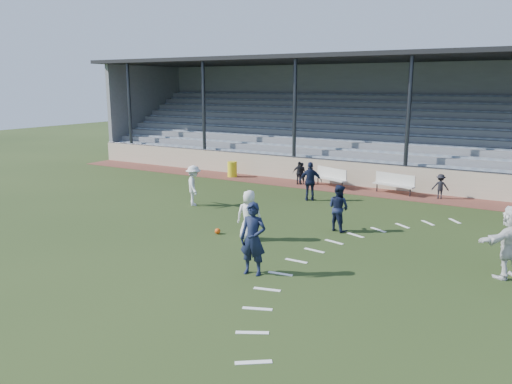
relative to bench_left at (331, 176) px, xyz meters
The scene contains 18 objects.
ground 10.67m from the bench_left, 87.76° to the right, with size 90.00×90.00×0.00m, color #253616.
cinder_track 0.72m from the bench_left, 19.15° to the right, with size 34.00×2.00×0.02m, color brown.
retaining_wall 1.00m from the bench_left, 65.33° to the left, with size 34.00×0.18×1.20m, color beige.
bench_left is the anchor object (origin of this frame).
bench_right 3.21m from the bench_left, ahead, with size 2.04×0.87×0.95m.
trash_bin 5.82m from the bench_left, behind, with size 0.53×0.53×0.85m, color yellow.
football 9.60m from the bench_left, 91.72° to the right, with size 0.20×0.20×0.20m, color #E04C0D.
player_white_lead 9.63m from the bench_left, 84.05° to the right, with size 0.82×0.54×1.68m, color silver.
player_navy_lead 12.46m from the bench_left, 77.52° to the right, with size 0.73×0.48×2.01m, color #131A34.
player_navy_mid 7.74m from the bench_left, 65.94° to the right, with size 0.81×0.63×1.66m, color #131A34.
player_white_wing 7.53m from the bench_left, 118.16° to the right, with size 1.12×0.64×1.73m, color silver.
player_navy_wing 3.28m from the bench_left, 84.02° to the right, with size 1.02×0.42×1.73m, color #131A34.
player_white_back 12.45m from the bench_left, 45.62° to the right, with size 1.85×0.59×1.99m, color silver.
sub_left_near 1.59m from the bench_left, behind, with size 0.41×0.27×1.12m, color black.
sub_left_far 1.65m from the bench_left, behind, with size 0.70×0.29×1.19m, color black.
sub_right 5.29m from the bench_left, ahead, with size 0.73×0.42×1.12m, color black.
grandstand 5.86m from the bench_left, 85.71° to the left, with size 34.60×9.00×6.61m.
penalty_arc 11.59m from the bench_left, 66.92° to the right, with size 3.89×14.63×0.01m.
Camera 1 is at (8.89, -12.57, 5.08)m, focal length 35.00 mm.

